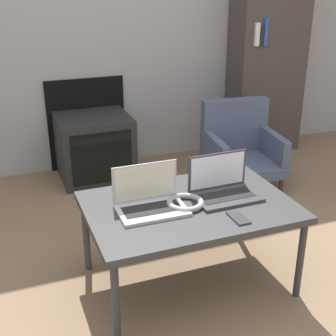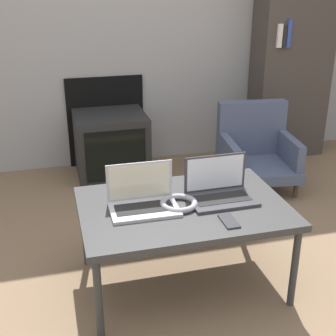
{
  "view_description": "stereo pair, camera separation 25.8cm",
  "coord_description": "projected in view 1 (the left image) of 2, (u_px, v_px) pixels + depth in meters",
  "views": [
    {
      "loc": [
        -0.85,
        -1.6,
        1.56
      ],
      "look_at": [
        0.0,
        0.62,
        0.55
      ],
      "focal_mm": 50.0,
      "sensor_mm": 36.0,
      "label": 1
    },
    {
      "loc": [
        -0.61,
        -1.68,
        1.56
      ],
      "look_at": [
        0.0,
        0.62,
        0.55
      ],
      "focal_mm": 50.0,
      "sensor_mm": 36.0,
      "label": 2
    }
  ],
  "objects": [
    {
      "name": "bookshelf",
      "position": [
        268.0,
        53.0,
        4.1
      ],
      "size": [
        0.64,
        0.32,
        1.79
      ],
      "color": "#3F3833",
      "rests_on": "ground_plane"
    },
    {
      "name": "table",
      "position": [
        189.0,
        210.0,
        2.37
      ],
      "size": [
        1.04,
        0.7,
        0.47
      ],
      "color": "#333333",
      "rests_on": "ground_plane"
    },
    {
      "name": "phone",
      "position": [
        238.0,
        218.0,
        2.22
      ],
      "size": [
        0.07,
        0.14,
        0.01
      ],
      "color": "#333338",
      "rests_on": "table"
    },
    {
      "name": "laptop_right",
      "position": [
        223.0,
        187.0,
        2.43
      ],
      "size": [
        0.34,
        0.23,
        0.21
      ],
      "rotation": [
        0.0,
        0.0,
        0.02
      ],
      "color": "#38383D",
      "rests_on": "table"
    },
    {
      "name": "laptop_left",
      "position": [
        149.0,
        200.0,
        2.3
      ],
      "size": [
        0.34,
        0.23,
        0.21
      ],
      "rotation": [
        0.0,
        0.0,
        -0.01
      ],
      "color": "#B2B2B7",
      "rests_on": "table"
    },
    {
      "name": "tv",
      "position": [
        95.0,
        147.0,
        3.73
      ],
      "size": [
        0.56,
        0.51,
        0.51
      ],
      "color": "black",
      "rests_on": "ground_plane"
    },
    {
      "name": "ground_plane",
      "position": [
        214.0,
        319.0,
        2.27
      ],
      "size": [
        14.0,
        14.0,
        0.0
      ],
      "primitive_type": "plane",
      "color": "#7A6047"
    },
    {
      "name": "wall_back",
      "position": [
        96.0,
        8.0,
        3.64
      ],
      "size": [
        7.0,
        0.08,
        2.6
      ],
      "color": "#999999",
      "rests_on": "ground_plane"
    },
    {
      "name": "headphones",
      "position": [
        185.0,
        203.0,
        2.34
      ],
      "size": [
        0.19,
        0.19,
        0.03
      ],
      "color": "gray",
      "rests_on": "table"
    },
    {
      "name": "armchair",
      "position": [
        240.0,
        146.0,
        3.65
      ],
      "size": [
        0.59,
        0.59,
        0.63
      ],
      "rotation": [
        0.0,
        0.0,
        -0.11
      ],
      "color": "#47516B",
      "rests_on": "ground_plane"
    }
  ]
}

